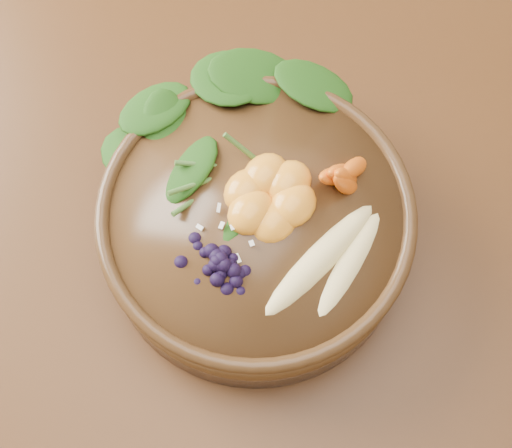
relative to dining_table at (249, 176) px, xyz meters
The scene contains 9 objects.
ground 0.66m from the dining_table, ahead, with size 4.00×4.00×0.00m, color #381E0F.
dining_table is the anchor object (origin of this frame).
stoneware_bowl 0.18m from the dining_table, 47.04° to the right, with size 0.29×0.29×0.08m, color #493019.
kale_heap 0.20m from the dining_table, 39.85° to the right, with size 0.19×0.17×0.04m, color #204E12, non-canonical shape.
carrot_cluster 0.25m from the dining_table, ahead, with size 0.06×0.06×0.08m, color orange, non-canonical shape.
banana_halves 0.26m from the dining_table, 26.29° to the right, with size 0.07×0.17×0.03m.
mandarin_cluster 0.22m from the dining_table, 40.00° to the right, with size 0.09×0.09×0.03m, color orange, non-canonical shape.
blueberry_pile 0.26m from the dining_table, 59.59° to the right, with size 0.14×0.10×0.04m, color black, non-canonical shape.
coconut_flakes 0.22m from the dining_table, 51.92° to the right, with size 0.09×0.07×0.01m, color white, non-canonical shape.
Camera 1 is at (0.25, -0.29, 1.43)m, focal length 50.00 mm.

